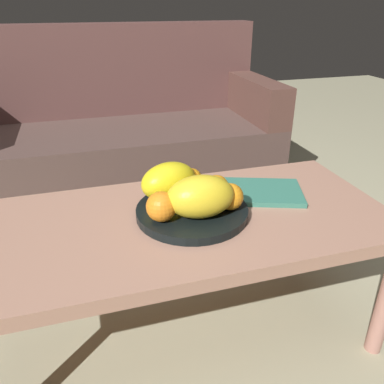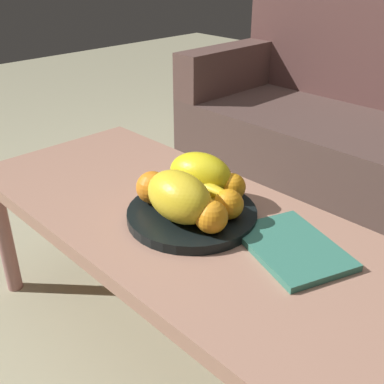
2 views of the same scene
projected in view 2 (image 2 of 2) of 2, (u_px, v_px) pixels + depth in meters
ground_plane at (179, 342)px, 1.41m from camera, size 8.00×8.00×0.00m
coffee_table at (177, 229)px, 1.22m from camera, size 1.25×0.56×0.45m
couch at (376, 144)px, 2.01m from camera, size 1.70×0.70×0.90m
fruit_bowl at (192, 214)px, 1.17m from camera, size 0.32×0.32×0.03m
melon_large_front at (199, 173)px, 1.22m from camera, size 0.20×0.15×0.11m
melon_smaller_beside at (179, 197)px, 1.10m from camera, size 0.19×0.13×0.12m
orange_front at (152, 187)px, 1.18m from camera, size 0.08×0.08×0.08m
orange_left at (211, 217)px, 1.05m from camera, size 0.08×0.08×0.08m
orange_right at (232, 187)px, 1.19m from camera, size 0.07×0.07×0.07m
orange_back at (228, 204)px, 1.11m from camera, size 0.07×0.07×0.07m
banana_bunch at (209, 195)px, 1.17m from camera, size 0.16×0.13×0.06m
magazine at (292, 247)px, 1.05m from camera, size 0.30×0.25×0.02m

